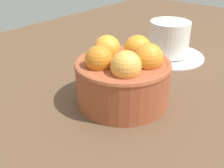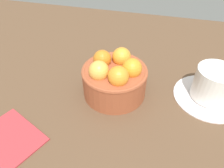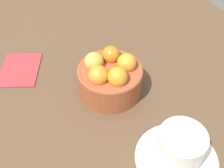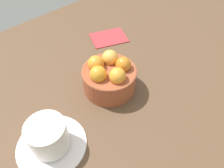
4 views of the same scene
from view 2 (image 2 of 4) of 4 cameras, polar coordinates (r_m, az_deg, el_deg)
The scene contains 4 objects.
ground_plane at distance 51.66cm, azimuth 0.63°, elevation -4.05°, with size 157.55×97.05×4.41cm, color brown.
terracotta_bowl at distance 47.11cm, azimuth 0.71°, elevation 1.78°, with size 14.59×14.59×9.99cm.
coffee_cup at distance 51.69cm, azimuth 25.60°, elevation -0.59°, with size 15.79×15.79×7.85cm.
folded_napkin at distance 45.75cm, azimuth -26.13°, elevation -12.98°, with size 12.44×9.43×0.60cm, color #B23338.
Camera 2 is at (8.65, -35.58, 34.23)cm, focal length 33.71 mm.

